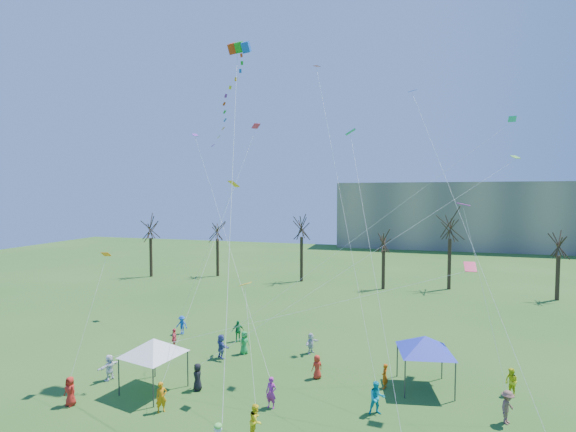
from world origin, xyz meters
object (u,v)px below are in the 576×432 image
(distant_building, at_px, (472,216))
(canopy_tent_blue, at_px, (425,344))
(canopy_tent_white, at_px, (154,346))

(distant_building, height_order, canopy_tent_blue, distant_building)
(distant_building, height_order, canopy_tent_white, distant_building)
(distant_building, xyz_separation_m, canopy_tent_white, (-30.58, -78.08, -4.68))
(distant_building, distance_m, canopy_tent_white, 83.99)
(distant_building, relative_size, canopy_tent_blue, 13.59)
(distant_building, bearing_deg, canopy_tent_blue, -101.07)
(canopy_tent_white, height_order, canopy_tent_blue, canopy_tent_blue)
(canopy_tent_white, bearing_deg, distant_building, 68.61)
(canopy_tent_white, bearing_deg, canopy_tent_blue, 16.84)
(distant_building, bearing_deg, canopy_tent_white, -111.39)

